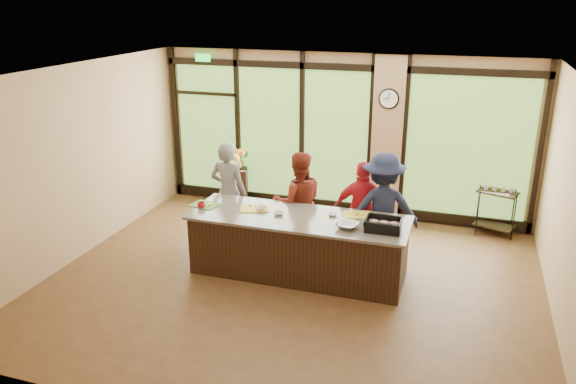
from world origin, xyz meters
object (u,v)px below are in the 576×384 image
Objects in this scene: cook_right at (382,209)px; roasting_pan at (383,227)px; island_base at (298,247)px; cook_left at (229,192)px; flower_stand at (238,187)px; bar_cart at (496,206)px.

cook_right is 0.91m from roasting_pan.
cook_left reaches higher than island_base.
island_base is at bearing 154.77° from cook_left.
cook_left is at bearing -18.10° from cook_right.
roasting_pan is 4.17m from flower_stand.
roasting_pan is at bearing -55.43° from flower_stand.
roasting_pan is at bearing -102.82° from bar_cart.
bar_cart is at bearing 41.04° from island_base.
flower_stand is (-0.55, 1.67, -0.50)m from cook_left.
cook_right reaches higher than cook_left.
island_base is 1.78× the size of cook_left.
roasting_pan is 0.65× the size of flower_stand.
bar_cart is (1.57, 2.56, -0.44)m from roasting_pan.
cook_left is at bearing 151.64° from island_base.
bar_cart is at bearing 55.96° from roasting_pan.
island_base is at bearing -67.94° from flower_stand.
island_base is 6.41× the size of roasting_pan.
flower_stand is (-3.10, 1.67, -0.51)m from cook_right.
island_base is 1.76× the size of cook_right.
cook_left is 3.59× the size of roasting_pan.
bar_cart is (4.81, 0.00, 0.15)m from flower_stand.
bar_cart is at bearing -154.05° from cook_right.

